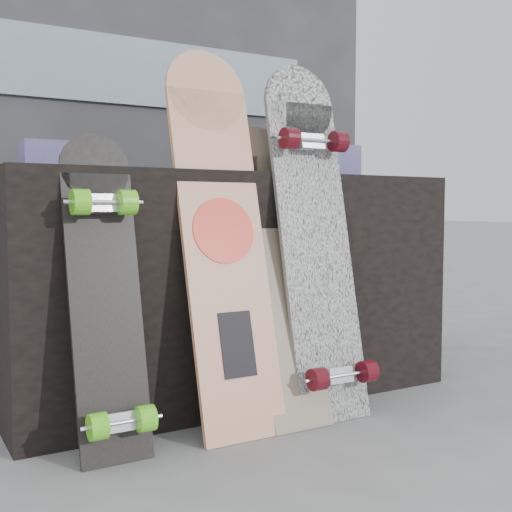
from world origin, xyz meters
TOP-DOWN VIEW (x-y plane):
  - ground at (0.00, 0.00)m, footprint 60.00×60.00m
  - vendor_table at (0.00, 0.50)m, footprint 1.60×0.60m
  - booth at (0.00, 1.35)m, footprint 2.40×0.22m
  - merch_box_purple at (-0.60, 0.59)m, footprint 0.18×0.12m
  - merch_box_small at (0.43, 0.41)m, footprint 0.14×0.14m
  - merch_box_flat at (0.13, 0.51)m, footprint 0.22×0.10m
  - longboard_geisha at (-0.18, 0.17)m, footprint 0.27×0.32m
  - longboard_celtic at (0.02, 0.17)m, footprint 0.21×0.32m
  - longboard_cascadia at (0.15, 0.14)m, footprint 0.26×0.33m
  - skateboard_dark at (-0.56, 0.12)m, footprint 0.20×0.27m

SIDE VIEW (x-z plane):
  - ground at x=0.00m, z-range 0.00..0.00m
  - vendor_table at x=0.00m, z-range 0.00..0.80m
  - skateboard_dark at x=-0.56m, z-range 0.01..0.90m
  - longboard_celtic at x=0.02m, z-range 0.03..0.99m
  - longboard_cascadia at x=0.15m, z-range 0.02..1.19m
  - longboard_geisha at x=-0.18m, z-range 0.03..1.22m
  - merch_box_flat at x=0.13m, z-range 0.80..0.86m
  - merch_box_purple at x=-0.60m, z-range 0.80..0.90m
  - merch_box_small at x=0.43m, z-range 0.80..0.92m
  - booth at x=0.00m, z-range 0.00..2.20m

